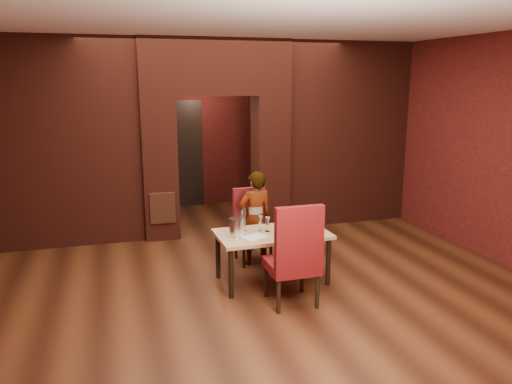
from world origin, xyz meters
TOP-DOWN VIEW (x-y plane):
  - floor at (0.00, 0.00)m, footprint 8.00×8.00m
  - ceiling at (0.00, 0.00)m, footprint 7.00×8.00m
  - wall_back at (0.00, 4.00)m, footprint 7.00×0.04m
  - wall_front at (0.00, -4.00)m, footprint 7.00×0.04m
  - wall_right at (3.50, 0.00)m, footprint 0.04×8.00m
  - pillar_left at (-0.95, 2.00)m, footprint 0.55×0.55m
  - pillar_right at (0.95, 2.00)m, footprint 0.55×0.55m
  - lintel at (0.00, 2.00)m, footprint 2.45×0.55m
  - wing_wall_left at (-2.36, 2.00)m, footprint 2.28×0.35m
  - wing_wall_right at (2.36, 2.00)m, footprint 2.28×0.35m
  - vent_panel at (-0.95, 1.71)m, footprint 0.40×0.03m
  - rear_door at (-0.40, 3.94)m, footprint 0.90×0.08m
  - rear_door_frame at (-0.40, 3.90)m, footprint 1.02×0.04m
  - dining_table at (0.21, -0.35)m, footprint 1.43×0.83m
  - chair_far at (0.18, 0.41)m, footprint 0.49×0.49m
  - chair_near at (0.23, -1.01)m, footprint 0.56×0.56m
  - person_seated at (0.19, 0.33)m, footprint 0.52×0.37m
  - wine_glass_a at (0.09, -0.23)m, footprint 0.08×0.08m
  - wine_glass_b at (0.16, -0.29)m, footprint 0.08×0.08m
  - wine_glass_c at (0.42, -0.38)m, footprint 0.09×0.09m
  - tasting_sheet at (-0.06, -0.47)m, footprint 0.35×0.31m
  - wine_bucket at (-0.26, -0.37)m, footprint 0.19×0.19m
  - water_bottle at (-0.12, -0.18)m, footprint 0.07×0.07m
  - potted_plant at (0.96, 0.59)m, footprint 0.51×0.48m

SIDE VIEW (x-z plane):
  - floor at x=0.00m, z-range 0.00..0.00m
  - potted_plant at x=0.96m, z-range 0.00..0.44m
  - dining_table at x=0.21m, z-range 0.00..0.66m
  - chair_far at x=0.18m, z-range 0.00..1.04m
  - vent_panel at x=-0.95m, z-range 0.30..0.80m
  - chair_near at x=0.23m, z-range 0.00..1.22m
  - tasting_sheet at x=-0.06m, z-range 0.66..0.67m
  - person_seated at x=0.19m, z-range 0.00..1.33m
  - wine_glass_b at x=0.16m, z-range 0.66..0.85m
  - wine_glass_a at x=0.09m, z-range 0.66..0.85m
  - wine_glass_c at x=0.42m, z-range 0.66..0.87m
  - wine_bucket at x=-0.26m, z-range 0.66..0.89m
  - water_bottle at x=-0.12m, z-range 0.66..0.97m
  - rear_door at x=-0.40m, z-range 0.00..2.10m
  - rear_door_frame at x=-0.40m, z-range -0.06..2.16m
  - pillar_left at x=-0.95m, z-range 0.00..2.30m
  - pillar_right at x=0.95m, z-range 0.00..2.30m
  - wall_back at x=0.00m, z-range 0.00..3.20m
  - wall_front at x=0.00m, z-range 0.00..3.20m
  - wall_right at x=3.50m, z-range 0.00..3.20m
  - wing_wall_left at x=-2.36m, z-range 0.00..3.20m
  - wing_wall_right at x=2.36m, z-range 0.00..3.20m
  - lintel at x=0.00m, z-range 2.30..3.20m
  - ceiling at x=0.00m, z-range 3.18..3.22m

